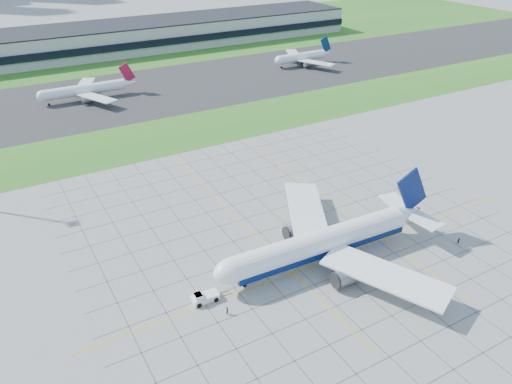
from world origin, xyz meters
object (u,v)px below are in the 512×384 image
crew_near (227,311)px  crew_far (459,241)px  distant_jet_1 (86,90)px  distant_jet_2 (302,57)px  airliner (323,243)px  pushback_tug (204,297)px

crew_near → crew_far: (61.93, -6.18, -0.12)m
distant_jet_1 → distant_jet_2: bearing=0.3°
distant_jet_1 → distant_jet_2: (116.57, 0.55, -0.00)m
airliner → distant_jet_2: (96.60, 149.30, -0.63)m
pushback_tug → distant_jet_1: bearing=88.0°
pushback_tug → crew_far: pushback_tug is taller
distant_jet_1 → distant_jet_2: same height
distant_jet_2 → crew_near: bearing=-128.8°
crew_near → distant_jet_1: bearing=45.2°
crew_far → distant_jet_1: distant_jet_1 is taller
pushback_tug → distant_jet_1: 148.41m
crew_far → distant_jet_1: 169.13m
pushback_tug → crew_far: 65.58m
crew_near → distant_jet_2: bearing=9.3°
pushback_tug → distant_jet_2: distant_jet_2 is taller
pushback_tug → crew_near: pushback_tug is taller
crew_far → crew_near: bearing=-165.2°
pushback_tug → crew_near: (2.50, -6.04, -0.11)m
crew_far → distant_jet_2: distant_jet_2 is taller
distant_jet_1 → distant_jet_2: size_ratio=1.00×
crew_far → distant_jet_1: (-54.05, 160.22, 3.67)m
crew_near → distant_jet_1: (7.88, 154.04, 3.55)m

